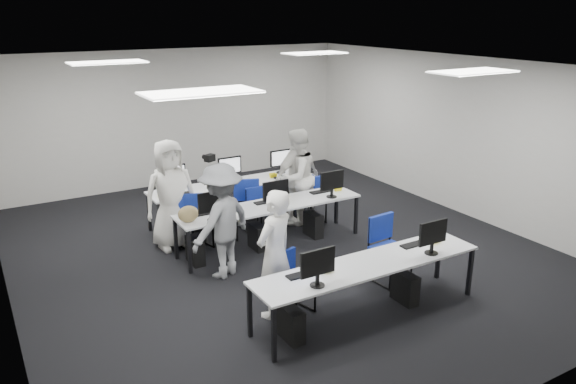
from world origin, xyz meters
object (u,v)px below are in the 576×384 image
chair_4 (311,208)px  chair_0 (294,294)px  chair_5 (194,225)px  chair_7 (308,205)px  photographer (222,221)px  desk_front (369,267)px  chair_6 (253,214)px  student_3 (297,178)px  student_1 (296,177)px  chair_2 (196,232)px  chair_1 (389,261)px  student_0 (275,254)px  desk_mid (270,208)px  chair_3 (248,219)px  student_2 (171,195)px

chair_4 → chair_0: bearing=-134.7°
chair_5 → chair_7: 2.28m
chair_4 → photographer: bearing=-160.9°
chair_7 → photographer: photographer is taller
desk_front → chair_6: size_ratio=3.82×
chair_0 → chair_6: size_ratio=0.97×
chair_5 → photographer: (-0.11, -1.45, 0.58)m
desk_front → photographer: bearing=119.7°
chair_0 → student_3: student_3 is taller
student_1 → chair_5: bearing=-25.8°
chair_0 → chair_7: bearing=38.4°
chair_4 → student_1: student_1 is taller
chair_2 → chair_4: size_ratio=1.02×
chair_1 → photographer: bearing=140.3°
desk_front → student_3: bearing=74.0°
chair_7 → student_0: 3.62m
desk_front → desk_mid: 2.60m
chair_3 → desk_front: bearing=-65.9°
chair_2 → student_2: 0.75m
desk_front → chair_2: bearing=109.3°
chair_2 → student_0: 2.62m
desk_mid → chair_5: size_ratio=3.50×
chair_1 → chair_5: (-1.90, 2.84, -0.02)m
chair_2 → student_0: (0.09, -2.55, 0.58)m
chair_3 → student_1: size_ratio=0.55×
chair_3 → student_1: student_1 is taller
student_1 → photographer: 2.45m
student_1 → photographer: bearing=10.5°
chair_0 → chair_4: size_ratio=0.96×
student_1 → student_3: bearing=141.8°
chair_1 → student_3: (0.08, 2.70, 0.56)m
desk_front → chair_2: (-1.11, 3.17, -0.41)m
desk_front → photographer: size_ratio=1.85×
desk_mid → student_1: size_ratio=1.81×
chair_4 → student_1: size_ratio=0.48×
chair_3 → student_3: 1.21m
desk_front → chair_5: bearing=106.6°
chair_3 → student_1: 1.20m
desk_mid → chair_5: (-1.03, 0.85, -0.39)m
student_0 → student_2: bearing=-104.2°
chair_5 → student_0: size_ratio=0.54×
chair_1 → student_1: size_ratio=0.54×
chair_4 → chair_7: (0.07, 0.19, 0.01)m
student_2 → chair_0: bearing=-78.8°
chair_0 → chair_6: 3.05m
chair_0 → student_1: (1.72, 2.78, 0.63)m
chair_5 → desk_mid: bearing=-20.4°
chair_0 → chair_1: bearing=-13.6°
chair_5 → student_1: bearing=15.2°
desk_front → chair_1: (0.87, 0.61, -0.38)m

